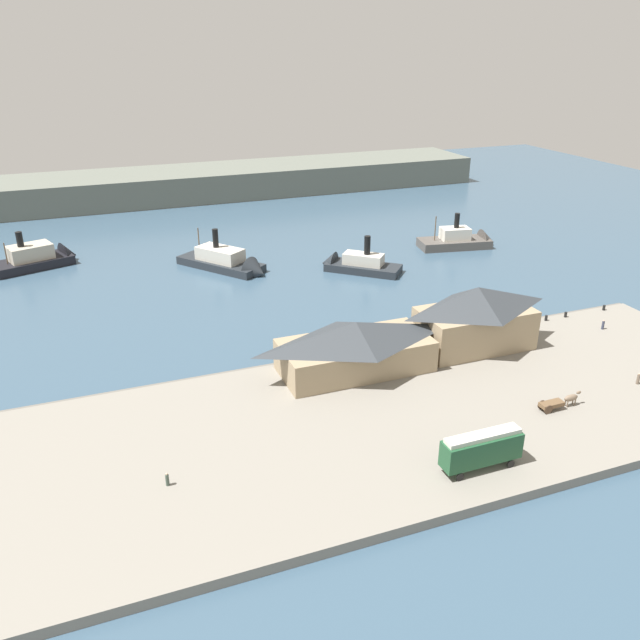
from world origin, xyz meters
name	(u,v)px	position (x,y,z in m)	size (l,w,h in m)	color
ground_plane	(321,350)	(0.00, 0.00, 0.00)	(320.00, 320.00, 0.00)	#385166
quay_promenade	(385,421)	(0.00, -22.00, 0.60)	(110.00, 36.00, 1.20)	gray
seawall_edge	(329,358)	(0.00, -3.60, 0.50)	(110.00, 0.80, 1.00)	#666159
ferry_shed_west_terminal	(355,346)	(1.49, -9.48, 4.86)	(21.17, 9.88, 7.20)	#998466
ferry_shed_east_terminal	(475,317)	(20.91, -9.11, 6.01)	(16.87, 9.15, 9.47)	#998466
street_tram	(482,448)	(4.89, -34.80, 3.73)	(9.06, 2.45, 4.35)	#1E4C2D
horse_cart	(559,402)	(20.99, -27.99, 2.13)	(5.94, 1.39, 1.87)	brown
pedestrian_by_tram	(603,325)	(43.67, -11.22, 1.92)	(0.39, 0.39, 1.57)	#33384C
pedestrian_near_west_shed	(167,480)	(-26.85, -25.72, 1.89)	(0.38, 0.38, 1.52)	#3D4C42
pedestrian_standing_center	(638,379)	(35.08, -26.79, 1.93)	(0.40, 0.40, 1.60)	#6B5B4C
mooring_post_west	(604,308)	(49.57, -5.18, 1.65)	(0.44, 0.44, 0.90)	black
mooring_post_east	(566,315)	(41.46, -5.24, 1.65)	(0.44, 0.44, 0.90)	black
mooring_post_center_east	(546,318)	(37.52, -5.23, 1.65)	(0.44, 0.44, 0.90)	black
ferry_moored_west	(41,258)	(-39.92, 57.81, 1.71)	(18.11, 11.76, 10.12)	black
ferry_moored_east	(354,264)	(19.57, 31.88, 1.30)	(15.93, 15.02, 9.39)	#23282D
ferry_mid_harbor	(230,263)	(-3.98, 41.31, 1.47)	(17.03, 20.19, 10.15)	#23282D
ferry_near_quay	(463,241)	(49.20, 37.74, 1.45)	(18.13, 9.15, 9.79)	#514C47
far_headland	(187,184)	(0.00, 110.00, 4.00)	(180.00, 24.00, 8.00)	#60665B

